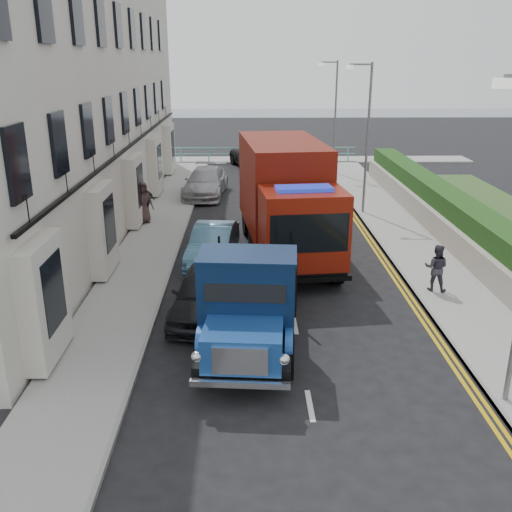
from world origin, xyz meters
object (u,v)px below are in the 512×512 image
(lamp_mid, at_px, (365,130))
(lamp_far, at_px, (333,111))
(bedford_lorry, at_px, (248,310))
(parked_car_front, at_px, (205,293))
(red_lorry, at_px, (286,197))

(lamp_mid, relative_size, lamp_far, 1.00)
(bedford_lorry, distance_m, parked_car_front, 2.80)
(parked_car_front, bearing_deg, lamp_far, 78.61)
(lamp_mid, height_order, lamp_far, same)
(lamp_far, height_order, red_lorry, lamp_far)
(lamp_mid, distance_m, parked_car_front, 13.58)
(bedford_lorry, height_order, parked_car_front, bedford_lorry)
(lamp_far, xyz_separation_m, red_lorry, (-4.05, -15.79, -1.74))
(lamp_mid, bearing_deg, parked_car_front, -120.96)
(lamp_mid, bearing_deg, red_lorry, -124.97)
(lamp_far, relative_size, parked_car_front, 1.66)
(lamp_mid, distance_m, red_lorry, 7.27)
(bedford_lorry, xyz_separation_m, red_lorry, (1.47, 7.94, 0.98))
(bedford_lorry, relative_size, red_lorry, 0.73)
(lamp_mid, xyz_separation_m, red_lorry, (-4.05, -5.79, -1.74))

